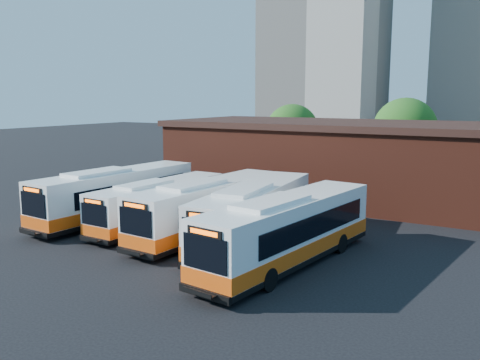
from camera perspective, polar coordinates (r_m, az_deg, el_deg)
The scene contains 10 objects.
ground at distance 26.37m, azimuth -4.01°, elevation -9.28°, with size 220.00×220.00×0.00m, color black.
bus_farwest at distance 35.98m, azimuth -13.72°, elevation -1.79°, with size 3.59×13.42×3.62m.
bus_west at distance 33.52m, azimuth -9.03°, elevation -2.84°, with size 2.72×11.51×3.12m.
bus_midwest at distance 31.05m, azimuth -3.45°, elevation -3.37°, with size 3.43×13.03×3.51m.
bus_mideast at distance 29.26m, azimuth 1.64°, elevation -4.11°, with size 4.16×13.23×3.55m.
bus_east at distance 25.74m, azimuth 5.43°, elevation -5.96°, with size 4.22×13.41×3.60m.
transit_worker at distance 21.75m, azimuth -0.71°, elevation -11.01°, with size 0.62×0.40×1.69m, color #131837.
depot_building at distance 43.27m, azimuth 11.19°, elevation 2.30°, with size 28.60×12.60×6.40m.
tree_west at distance 57.98m, azimuth 5.88°, elevation 5.53°, with size 6.00×6.00×7.65m.
tree_mid at distance 55.98m, azimuth 18.03°, elevation 5.44°, with size 6.56×6.56×8.36m.
Camera 1 is at (14.29, -20.52, 8.38)m, focal length 38.00 mm.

